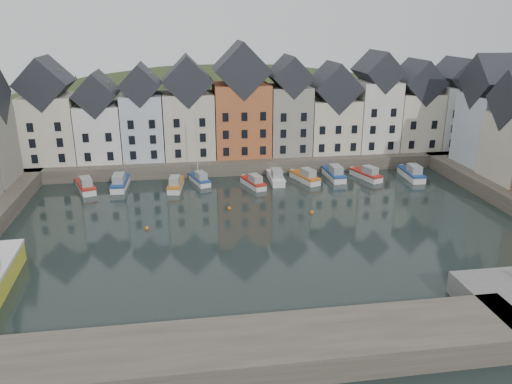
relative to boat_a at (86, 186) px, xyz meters
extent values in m
plane|color=black|center=(23.22, -18.21, -0.70)|extent=(260.00, 260.00, 0.00)
cube|color=#484337|center=(23.22, 11.79, 0.30)|extent=(90.00, 16.00, 2.00)
cube|color=#484337|center=(13.22, -40.21, 0.30)|extent=(50.00, 6.00, 2.00)
ellipsoid|color=#2A351A|center=(23.22, 37.79, -18.70)|extent=(153.60, 70.40, 64.00)
sphere|color=black|center=(9.28, 32.72, 8.00)|extent=(5.77, 5.77, 5.77)
sphere|color=black|center=(48.09, 42.53, 7.42)|extent=(5.27, 5.27, 5.27)
sphere|color=black|center=(55.04, 35.98, 7.18)|extent=(5.07, 5.07, 5.07)
sphere|color=black|center=(37.50, 36.98, 7.11)|extent=(5.01, 5.01, 5.01)
sphere|color=black|center=(-14.45, 38.39, 5.87)|extent=(3.94, 3.94, 3.94)
sphere|color=black|center=(51.55, 42.03, 7.35)|extent=(5.21, 5.21, 5.21)
sphere|color=black|center=(25.21, 40.43, 7.62)|extent=(5.45, 5.45, 5.45)
sphere|color=black|center=(61.02, 30.10, 6.50)|extent=(4.49, 4.49, 4.49)
cube|color=beige|center=(-5.94, 9.79, 6.33)|extent=(7.67, 8.00, 10.07)
cube|color=black|center=(-5.94, 9.79, 13.27)|extent=(7.67, 8.16, 7.67)
cube|color=white|center=(1.32, 9.79, 5.60)|extent=(6.56, 8.00, 8.61)
cube|color=black|center=(1.32, 9.79, 11.53)|extent=(6.56, 8.16, 6.56)
cube|color=silver|center=(7.85, 9.79, 6.31)|extent=(6.20, 8.00, 10.02)
cube|color=black|center=(7.85, 9.79, 12.85)|extent=(6.20, 8.16, 6.20)
cube|color=beige|center=(14.95, 9.79, 6.34)|extent=(7.70, 8.00, 10.08)
cube|color=black|center=(14.95, 9.79, 13.28)|extent=(7.70, 8.16, 7.70)
cube|color=#B55E33|center=(23.29, 9.79, 6.94)|extent=(8.69, 8.00, 11.28)
cube|color=black|center=(23.29, 9.79, 14.73)|extent=(8.69, 8.16, 8.69)
cube|color=gray|center=(31.00, 9.79, 6.69)|extent=(6.43, 8.00, 10.78)
cube|color=black|center=(31.00, 9.79, 13.67)|extent=(6.43, 8.16, 6.43)
cube|color=beige|center=(38.30, 9.79, 5.57)|extent=(7.88, 8.00, 8.56)
cube|color=black|center=(38.30, 9.79, 11.80)|extent=(7.88, 8.16, 7.88)
cube|color=silver|center=(45.64, 9.79, 6.93)|extent=(6.50, 8.00, 11.27)
cube|color=black|center=(45.64, 9.79, 14.18)|extent=(6.50, 8.16, 6.50)
cube|color=beige|center=(52.65, 9.79, 5.96)|extent=(7.23, 8.00, 9.32)
cube|color=black|center=(52.65, 9.79, 12.41)|extent=(7.23, 8.16, 7.23)
cube|color=white|center=(59.51, 9.79, 6.46)|extent=(6.18, 8.00, 10.32)
cube|color=black|center=(59.51, 9.79, 13.15)|extent=(6.18, 8.16, 6.18)
cube|color=silver|center=(59.22, -1.95, 6.49)|extent=(7.47, 8.00, 10.38)
cube|color=black|center=(59.22, -1.95, 13.66)|extent=(7.62, 8.00, 8.00)
sphere|color=#C86217|center=(19.22, -10.21, -0.55)|extent=(0.50, 0.50, 0.50)
sphere|color=#C86217|center=(29.22, -13.21, -0.55)|extent=(0.50, 0.50, 0.50)
sphere|color=#C86217|center=(9.22, -15.21, -0.55)|extent=(0.50, 0.50, 0.50)
cube|color=silver|center=(-0.06, 0.18, -0.35)|extent=(3.71, 6.29, 1.11)
cube|color=#A92118|center=(-0.06, 0.18, 0.25)|extent=(3.85, 6.44, 0.25)
cube|color=gray|center=(0.24, -0.67, 0.85)|extent=(2.13, 2.74, 1.21)
cube|color=silver|center=(4.67, 0.82, -0.33)|extent=(2.21, 6.41, 1.16)
cube|color=navy|center=(4.67, 0.82, 0.30)|extent=(2.32, 6.54, 0.26)
cube|color=gray|center=(4.63, -0.13, 0.93)|extent=(1.60, 2.60, 1.26)
cube|color=silver|center=(12.52, -0.93, -0.37)|extent=(2.42, 5.90, 1.05)
cube|color=#C86217|center=(12.52, -0.93, 0.20)|extent=(2.53, 6.03, 0.24)
cube|color=gray|center=(12.42, -1.78, 0.78)|extent=(1.61, 2.44, 1.15)
cube|color=silver|center=(15.95, 1.14, -0.39)|extent=(3.11, 5.54, 0.97)
cube|color=navy|center=(15.95, 1.14, 0.14)|extent=(3.22, 5.67, 0.22)
cube|color=gray|center=(16.19, 0.39, 0.67)|extent=(1.82, 2.40, 1.06)
cylinder|color=silver|center=(15.80, 1.65, 4.60)|extent=(0.12, 0.12, 9.73)
cube|color=silver|center=(23.54, -1.54, -0.39)|extent=(3.20, 5.63, 0.99)
cube|color=#A92118|center=(23.54, -1.54, 0.15)|extent=(3.32, 5.76, 0.22)
cube|color=gray|center=(23.78, -2.31, 0.69)|extent=(1.86, 2.44, 1.08)
cube|color=silver|center=(27.17, 0.11, -0.35)|extent=(1.96, 6.10, 1.11)
cube|color=silver|center=(27.17, 0.11, 0.26)|extent=(2.06, 6.22, 0.25)
cube|color=gray|center=(27.15, -0.80, 0.86)|extent=(1.47, 2.45, 1.21)
cube|color=silver|center=(31.50, -0.28, -0.36)|extent=(3.58, 6.11, 1.07)
cube|color=#C86217|center=(31.50, -0.28, 0.22)|extent=(3.71, 6.26, 0.24)
cube|color=gray|center=(31.79, -1.11, 0.81)|extent=(2.06, 2.66, 1.17)
cube|color=silver|center=(36.21, 0.48, -0.34)|extent=(2.02, 6.26, 1.14)
cube|color=navy|center=(36.21, 0.48, 0.28)|extent=(2.13, 6.38, 0.26)
cube|color=gray|center=(36.23, -0.45, 0.90)|extent=(1.51, 2.52, 1.24)
cube|color=silver|center=(41.00, -0.36, -0.37)|extent=(3.48, 6.01, 1.06)
cube|color=#A92118|center=(41.00, -0.36, 0.21)|extent=(3.61, 6.15, 0.24)
cube|color=gray|center=(41.28, -1.18, 0.79)|extent=(2.01, 2.61, 1.15)
cube|color=silver|center=(47.86, -1.18, -0.33)|extent=(2.22, 6.48, 1.17)
cube|color=navy|center=(47.86, -1.18, 0.31)|extent=(2.33, 6.62, 0.27)
cube|color=gray|center=(47.82, -2.14, 0.95)|extent=(1.61, 2.63, 1.28)
camera|label=1|loc=(13.70, -69.13, 22.16)|focal=35.00mm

